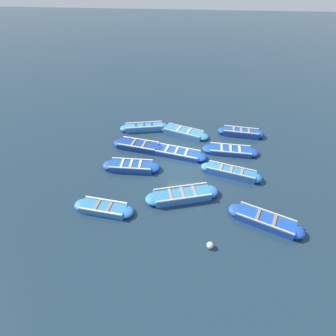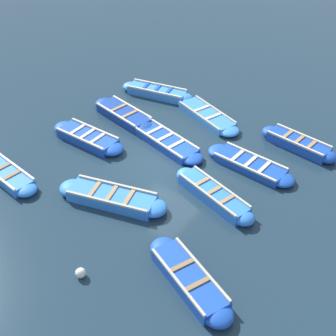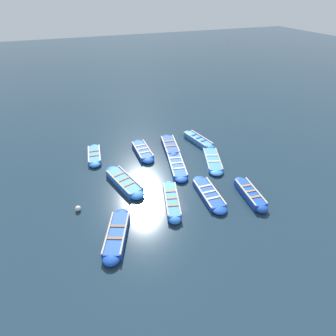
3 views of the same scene
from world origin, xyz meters
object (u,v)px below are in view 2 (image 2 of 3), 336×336
buoy_orange_near (81,273)px  boat_mid_row (298,144)px  boat_drifting (214,195)px  boat_outer_left (207,116)px  boat_centre (250,165)px  boat_stern_in (124,115)px  boat_far_corner (189,279)px  boat_end_of_row (165,141)px  boat_near_quay (157,92)px  boat_bow_out (88,138)px  boat_tucked (112,198)px  boat_outer_right (8,175)px

buoy_orange_near → boat_mid_row: bearing=-14.2°
boat_drifting → boat_outer_left: boat_drifting is taller
boat_centre → boat_stern_in: size_ratio=1.00×
boat_drifting → boat_far_corner: 3.71m
boat_centre → boat_mid_row: size_ratio=1.11×
boat_drifting → boat_mid_row: bearing=-13.5°
buoy_orange_near → boat_far_corner: bearing=-58.7°
boat_drifting → boat_far_corner: size_ratio=0.99×
boat_centre → boat_end_of_row: (-0.61, 3.51, 0.01)m
boat_end_of_row → boat_near_quay: (2.96, 2.61, 0.03)m
boat_bow_out → boat_tucked: bearing=-123.9°
boat_stern_in → boat_tucked: boat_tucked is taller
boat_far_corner → buoy_orange_near: size_ratio=11.85×
boat_centre → boat_outer_left: (2.01, 3.17, -0.00)m
boat_mid_row → boat_far_corner: boat_mid_row is taller
boat_mid_row → buoy_orange_near: bearing=165.8°
boat_end_of_row → boat_stern_in: boat_stern_in is taller
boat_mid_row → buoy_orange_near: 9.96m
boat_tucked → boat_outer_left: bearing=2.3°
boat_outer_right → boat_bow_out: bearing=-11.4°
boat_outer_right → boat_near_quay: boat_near_quay is taller
boat_outer_right → boat_tucked: size_ratio=0.79×
boat_mid_row → buoy_orange_near: (-9.66, 2.44, -0.05)m
boat_outer_left → boat_bow_out: 5.22m
boat_drifting → boat_stern_in: bearing=69.5°
boat_tucked → boat_near_quay: (6.80, 3.22, -0.01)m
boat_end_of_row → boat_mid_row: 5.28m
boat_drifting → boat_end_of_row: size_ratio=0.89×
boat_centre → boat_near_quay: (2.34, 6.12, 0.04)m
boat_far_corner → boat_tucked: (1.32, 4.06, 0.00)m
boat_outer_left → boat_bow_out: (-4.31, 2.94, 0.04)m
boat_outer_right → boat_outer_left: bearing=-25.1°
boat_outer_left → boat_stern_in: boat_stern_in is taller
boat_drifting → boat_end_of_row: bearing=63.1°
boat_far_corner → buoy_orange_near: 3.12m
boat_mid_row → boat_tucked: 7.73m
boat_stern_in → boat_near_quay: 2.45m
buoy_orange_near → boat_end_of_row: bearing=16.4°
boat_centre → boat_far_corner: (-5.78, -1.16, 0.05)m
boat_far_corner → buoy_orange_near: bearing=121.3°
boat_far_corner → boat_mid_row: bearing=1.6°
boat_drifting → boat_centre: size_ratio=0.99×
boat_far_corner → boat_bow_out: size_ratio=1.05×
boat_outer_right → boat_end_of_row: boat_outer_right is taller
boat_drifting → boat_tucked: size_ratio=0.90×
boat_outer_left → boat_stern_in: (-2.12, 2.89, 0.04)m
boat_near_quay → boat_mid_row: bearing=-90.7°
boat_outer_left → boat_end_of_row: (-2.62, 0.34, 0.01)m
boat_tucked → boat_mid_row: bearing=-29.7°
boat_end_of_row → boat_centre: bearing=-80.1°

